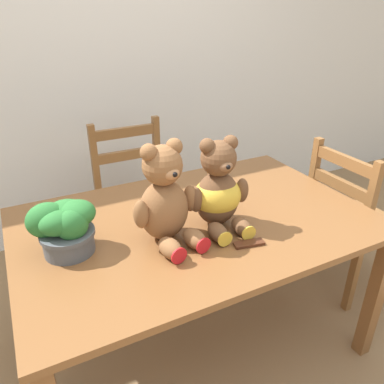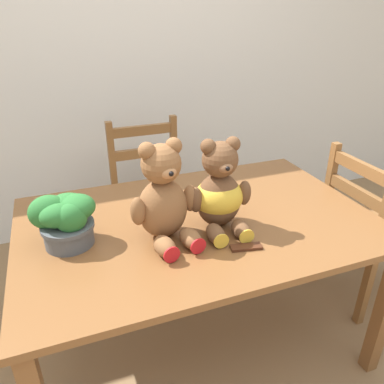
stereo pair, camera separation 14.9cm
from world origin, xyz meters
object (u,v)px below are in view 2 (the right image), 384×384
(teddy_bear_left, at_px, (164,198))
(wooden_chair_side, at_px, (367,228))
(wooden_chair_behind, at_px, (150,197))
(teddy_bear_right, at_px, (220,193))
(chocolate_bar, at_px, (246,247))
(potted_plant, at_px, (65,218))

(teddy_bear_left, bearing_deg, wooden_chair_side, 175.40)
(wooden_chair_behind, relative_size, teddy_bear_right, 2.46)
(teddy_bear_right, bearing_deg, wooden_chair_behind, -81.23)
(wooden_chair_behind, bearing_deg, wooden_chair_side, 142.25)
(wooden_chair_side, bearing_deg, wooden_chair_behind, -127.75)
(wooden_chair_side, relative_size, teddy_bear_right, 2.36)
(wooden_chair_side, bearing_deg, teddy_bear_right, -85.51)
(wooden_chair_behind, height_order, teddy_bear_left, teddy_bear_left)
(wooden_chair_side, xyz_separation_m, teddy_bear_left, (-1.19, -0.08, 0.44))
(teddy_bear_left, relative_size, chocolate_bar, 3.34)
(wooden_chair_side, height_order, chocolate_bar, wooden_chair_side)
(wooden_chair_side, distance_m, chocolate_bar, 1.00)
(teddy_bear_left, xyz_separation_m, potted_plant, (-0.37, 0.09, -0.06))
(teddy_bear_right, bearing_deg, potted_plant, -4.57)
(wooden_chair_side, relative_size, potted_plant, 3.66)
(wooden_chair_behind, bearing_deg, teddy_bear_right, 95.26)
(wooden_chair_behind, bearing_deg, teddy_bear_left, 79.72)
(wooden_chair_side, bearing_deg, chocolate_bar, -73.60)
(teddy_bear_right, relative_size, potted_plant, 1.55)
(teddy_bear_left, distance_m, teddy_bear_right, 0.24)
(wooden_chair_behind, distance_m, chocolate_bar, 1.10)
(wooden_chair_side, height_order, teddy_bear_right, teddy_bear_right)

